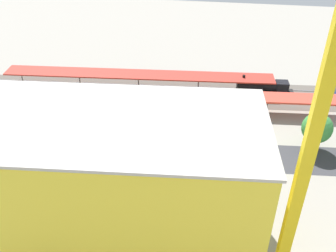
# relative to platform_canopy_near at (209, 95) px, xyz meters

# --- Properties ---
(ground_plane) EXTENTS (203.25, 203.25, 0.00)m
(ground_plane) POSITION_rel_platform_canopy_near_xyz_m (4.35, 12.04, -4.04)
(ground_plane) COLOR gray
(ground_plane) RESTS_ON ground
(rail_bed) EXTENTS (127.66, 22.65, 0.01)m
(rail_bed) POSITION_rel_platform_canopy_near_xyz_m (4.35, -7.72, -4.04)
(rail_bed) COLOR #5B544C
(rail_bed) RESTS_ON ground
(street_asphalt) EXTENTS (127.35, 18.46, 0.01)m
(street_asphalt) POSITION_rel_platform_canopy_near_xyz_m (4.35, 17.51, -4.04)
(street_asphalt) COLOR #38383D
(street_asphalt) RESTS_ON ground
(track_rails) EXTENTS (126.69, 16.25, 0.12)m
(track_rails) POSITION_rel_platform_canopy_near_xyz_m (4.35, -7.72, -3.86)
(track_rails) COLOR #9E9EA8
(track_rails) RESTS_ON ground
(platform_canopy_near) EXTENTS (60.61, 9.40, 4.29)m
(platform_canopy_near) POSITION_rel_platform_canopy_near_xyz_m (0.00, 0.00, 0.00)
(platform_canopy_near) COLOR #C63D2D
(platform_canopy_near) RESTS_ON ground
(platform_canopy_far) EXTENTS (68.21, 10.54, 4.37)m
(platform_canopy_far) POSITION_rel_platform_canopy_near_xyz_m (18.31, -7.89, 0.13)
(platform_canopy_far) COLOR #A82D23
(platform_canopy_far) RESTS_ON ground
(locomotive) EXTENTS (14.35, 3.61, 4.97)m
(locomotive) POSITION_rel_platform_canopy_near_xyz_m (-13.68, -10.33, -2.30)
(locomotive) COLOR black
(locomotive) RESTS_ON ground
(parked_car_0) EXTENTS (4.39, 1.91, 1.83)m
(parked_car_0) POSITION_rel_platform_canopy_near_xyz_m (-8.37, 21.06, -3.23)
(parked_car_0) COLOR black
(parked_car_0) RESTS_ON ground
(parked_car_1) EXTENTS (4.24, 2.17, 1.70)m
(parked_car_1) POSITION_rel_platform_canopy_near_xyz_m (-2.40, 20.79, -3.28)
(parked_car_1) COLOR black
(parked_car_1) RESTS_ON ground
(parked_car_2) EXTENTS (4.63, 2.08, 1.63)m
(parked_car_2) POSITION_rel_platform_canopy_near_xyz_m (4.06, 20.65, -3.32)
(parked_car_2) COLOR black
(parked_car_2) RESTS_ON ground
(parked_car_3) EXTENTS (4.26, 2.11, 1.70)m
(parked_car_3) POSITION_rel_platform_canopy_near_xyz_m (11.05, 20.71, -3.27)
(parked_car_3) COLOR black
(parked_car_3) RESTS_ON ground
(parked_car_4) EXTENTS (4.85, 2.07, 1.68)m
(parked_car_4) POSITION_rel_platform_canopy_near_xyz_m (16.63, 20.93, -3.30)
(parked_car_4) COLOR black
(parked_car_4) RESTS_ON ground
(construction_building) EXTENTS (42.40, 21.79, 20.70)m
(construction_building) POSITION_rel_platform_canopy_near_xyz_m (11.70, 38.87, 6.31)
(construction_building) COLOR yellow
(construction_building) RESTS_ON ground
(construction_roof_slab) EXTENTS (43.04, 22.44, 0.40)m
(construction_roof_slab) POSITION_rel_platform_canopy_near_xyz_m (11.70, 38.87, 16.86)
(construction_roof_slab) COLOR #B7B2A8
(construction_roof_slab) RESTS_ON construction_building
(tower_crane) EXTENTS (7.20, 21.51, 41.29)m
(tower_crane) POSITION_rel_platform_canopy_near_xyz_m (-12.36, 44.79, 19.33)
(tower_crane) COLOR gray
(tower_crane) RESTS_ON ground
(box_truck_0) EXTENTS (8.76, 3.19, 3.55)m
(box_truck_0) POSITION_rel_platform_canopy_near_xyz_m (14.05, 24.70, -2.31)
(box_truck_0) COLOR black
(box_truck_0) RESTS_ON ground
(box_truck_1) EXTENTS (9.65, 3.94, 3.46)m
(box_truck_1) POSITION_rel_platform_canopy_near_xyz_m (21.16, 24.81, -2.34)
(box_truck_1) COLOR black
(box_truck_1) RESTS_ON ground
(box_truck_2) EXTENTS (8.73, 3.02, 3.17)m
(box_truck_2) POSITION_rel_platform_canopy_near_xyz_m (-2.65, 25.12, -2.46)
(box_truck_2) COLOR black
(box_truck_2) RESTS_ON ground
(street_tree_0) EXTENTS (5.90, 5.90, 7.80)m
(street_tree_0) POSITION_rel_platform_canopy_near_xyz_m (31.19, 11.69, 0.80)
(street_tree_0) COLOR brown
(street_tree_0) RESTS_ON ground
(street_tree_1) EXTENTS (6.38, 6.38, 8.10)m
(street_tree_1) POSITION_rel_platform_canopy_near_xyz_m (20.45, 12.49, 0.86)
(street_tree_1) COLOR brown
(street_tree_1) RESTS_ON ground
(street_tree_3) EXTENTS (5.97, 5.97, 8.19)m
(street_tree_3) POSITION_rel_platform_canopy_near_xyz_m (-21.87, 11.89, 1.16)
(street_tree_3) COLOR brown
(street_tree_3) RESTS_ON ground
(street_tree_4) EXTENTS (5.13, 5.13, 7.53)m
(street_tree_4) POSITION_rel_platform_canopy_near_xyz_m (9.94, 12.49, 0.91)
(street_tree_4) COLOR brown
(street_tree_4) RESTS_ON ground
(traffic_light) EXTENTS (0.50, 0.36, 5.98)m
(traffic_light) POSITION_rel_platform_canopy_near_xyz_m (13.38, 22.13, -0.04)
(traffic_light) COLOR #333333
(traffic_light) RESTS_ON ground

